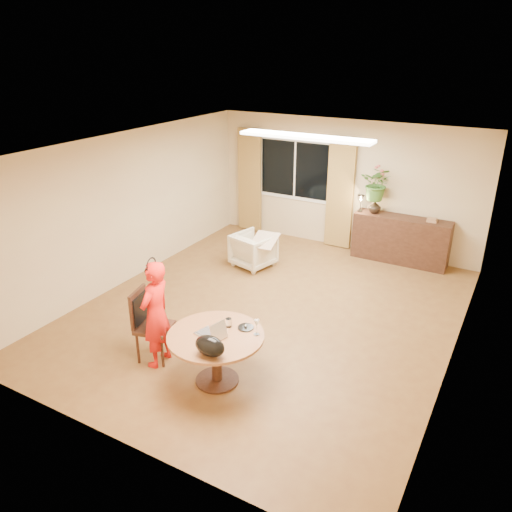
{
  "coord_description": "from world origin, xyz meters",
  "views": [
    {
      "loc": [
        3.22,
        -6.14,
        3.92
      ],
      "look_at": [
        -0.11,
        -0.2,
        1.01
      ],
      "focal_mm": 35.0,
      "sensor_mm": 36.0,
      "label": 1
    }
  ],
  "objects": [
    {
      "name": "floor",
      "position": [
        0.0,
        0.0,
        0.0
      ],
      "size": [
        6.5,
        6.5,
        0.0
      ],
      "primitive_type": "plane",
      "color": "brown",
      "rests_on": "ground"
    },
    {
      "name": "ceiling",
      "position": [
        0.0,
        0.0,
        2.6
      ],
      "size": [
        6.5,
        6.5,
        0.0
      ],
      "primitive_type": "plane",
      "rotation": [
        3.14,
        0.0,
        0.0
      ],
      "color": "white",
      "rests_on": "wall_back"
    },
    {
      "name": "wall_back",
      "position": [
        0.0,
        3.25,
        1.3
      ],
      "size": [
        5.5,
        0.0,
        5.5
      ],
      "primitive_type": "plane",
      "rotation": [
        1.57,
        0.0,
        0.0
      ],
      "color": "tan",
      "rests_on": "floor"
    },
    {
      "name": "wall_left",
      "position": [
        -2.75,
        0.0,
        1.3
      ],
      "size": [
        0.0,
        6.5,
        6.5
      ],
      "primitive_type": "plane",
      "rotation": [
        1.57,
        0.0,
        1.57
      ],
      "color": "tan",
      "rests_on": "floor"
    },
    {
      "name": "wall_right",
      "position": [
        2.75,
        0.0,
        1.3
      ],
      "size": [
        0.0,
        6.5,
        6.5
      ],
      "primitive_type": "plane",
      "rotation": [
        1.57,
        0.0,
        -1.57
      ],
      "color": "tan",
      "rests_on": "floor"
    },
    {
      "name": "window",
      "position": [
        -1.1,
        3.23,
        1.5
      ],
      "size": [
        1.7,
        0.03,
        1.3
      ],
      "color": "white",
      "rests_on": "wall_back"
    },
    {
      "name": "curtain_left",
      "position": [
        -2.15,
        3.15,
        1.15
      ],
      "size": [
        0.55,
        0.08,
        2.25
      ],
      "primitive_type": "cube",
      "color": "olive",
      "rests_on": "wall_back"
    },
    {
      "name": "curtain_right",
      "position": [
        -0.05,
        3.15,
        1.15
      ],
      "size": [
        0.55,
        0.08,
        2.25
      ],
      "primitive_type": "cube",
      "color": "olive",
      "rests_on": "wall_back"
    },
    {
      "name": "ceiling_panel",
      "position": [
        0.0,
        1.2,
        2.57
      ],
      "size": [
        2.2,
        0.35,
        0.05
      ],
      "primitive_type": "cube",
      "color": "white",
      "rests_on": "ceiling"
    },
    {
      "name": "dining_table",
      "position": [
        0.26,
        -1.87,
        0.53
      ],
      "size": [
        1.19,
        1.19,
        0.68
      ],
      "color": "brown",
      "rests_on": "floor"
    },
    {
      "name": "dining_chair",
      "position": [
        -0.73,
        -1.84,
        0.5
      ],
      "size": [
        0.57,
        0.54,
        0.99
      ],
      "primitive_type": null,
      "rotation": [
        0.0,
        0.0,
        0.24
      ],
      "color": "black",
      "rests_on": "floor"
    },
    {
      "name": "child",
      "position": [
        -0.63,
        -1.91,
        0.73
      ],
      "size": [
        0.55,
        0.38,
        1.46
      ],
      "primitive_type": "imported",
      "rotation": [
        0.0,
        0.0,
        -1.51
      ],
      "color": "red",
      "rests_on": "floor"
    },
    {
      "name": "laptop",
      "position": [
        0.21,
        -1.91,
        0.79
      ],
      "size": [
        0.4,
        0.31,
        0.24
      ],
      "primitive_type": null,
      "rotation": [
        0.0,
        0.0,
        -0.24
      ],
      "color": "#B7B7BC",
      "rests_on": "dining_table"
    },
    {
      "name": "tumbler",
      "position": [
        0.3,
        -1.63,
        0.73
      ],
      "size": [
        0.09,
        0.09,
        0.11
      ],
      "primitive_type": null,
      "rotation": [
        0.0,
        0.0,
        0.16
      ],
      "color": "white",
      "rests_on": "dining_table"
    },
    {
      "name": "wine_glass",
      "position": [
        0.69,
        -1.62,
        0.78
      ],
      "size": [
        0.08,
        0.08,
        0.21
      ],
      "primitive_type": null,
      "rotation": [
        0.0,
        0.0,
        0.13
      ],
      "color": "white",
      "rests_on": "dining_table"
    },
    {
      "name": "pot_lid",
      "position": [
        0.5,
        -1.56,
        0.69
      ],
      "size": [
        0.23,
        0.23,
        0.03
      ],
      "primitive_type": null,
      "rotation": [
        0.0,
        0.0,
        0.18
      ],
      "color": "white",
      "rests_on": "dining_table"
    },
    {
      "name": "handbag",
      "position": [
        0.45,
        -2.26,
        0.8
      ],
      "size": [
        0.39,
        0.24,
        0.25
      ],
      "primitive_type": null,
      "rotation": [
        0.0,
        0.0,
        0.06
      ],
      "color": "black",
      "rests_on": "dining_table"
    },
    {
      "name": "armchair",
      "position": [
        -1.09,
        1.44,
        0.32
      ],
      "size": [
        0.84,
        0.86,
        0.65
      ],
      "primitive_type": "imported",
      "rotation": [
        0.0,
        0.0,
        2.89
      ],
      "color": "beige",
      "rests_on": "floor"
    },
    {
      "name": "throw",
      "position": [
        -0.83,
        1.4,
        0.66
      ],
      "size": [
        0.51,
        0.6,
        0.03
      ],
      "primitive_type": null,
      "rotation": [
        0.0,
        0.0,
        0.11
      ],
      "color": "beige",
      "rests_on": "armchair"
    },
    {
      "name": "sideboard",
      "position": [
        1.28,
        3.01,
        0.45
      ],
      "size": [
        1.8,
        0.44,
        0.9
      ],
      "primitive_type": "cube",
      "color": "black",
      "rests_on": "floor"
    },
    {
      "name": "vase",
      "position": [
        0.71,
        3.01,
        1.03
      ],
      "size": [
        0.29,
        0.29,
        0.25
      ],
      "primitive_type": "imported",
      "rotation": [
        0.0,
        0.0,
        -0.23
      ],
      "color": "black",
      "rests_on": "sideboard"
    },
    {
      "name": "bouquet",
      "position": [
        0.73,
        3.01,
        1.48
      ],
      "size": [
        0.61,
        0.53,
        0.66
      ],
      "primitive_type": "imported",
      "rotation": [
        0.0,
        0.0,
        0.03
      ],
      "color": "#2D6927",
      "rests_on": "vase"
    },
    {
      "name": "book_stack",
      "position": [
        1.8,
        3.01,
        0.94
      ],
      "size": [
        0.2,
        0.16,
        0.07
      ],
      "primitive_type": null,
      "rotation": [
        0.0,
        0.0,
        -0.13
      ],
      "color": "#826142",
      "rests_on": "sideboard"
    },
    {
      "name": "desk_lamp",
      "position": [
        0.45,
        2.96,
        1.07
      ],
      "size": [
        0.16,
        0.16,
        0.34
      ],
      "primitive_type": null,
      "rotation": [
        0.0,
        0.0,
        -0.17
      ],
      "color": "black",
      "rests_on": "sideboard"
    }
  ]
}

